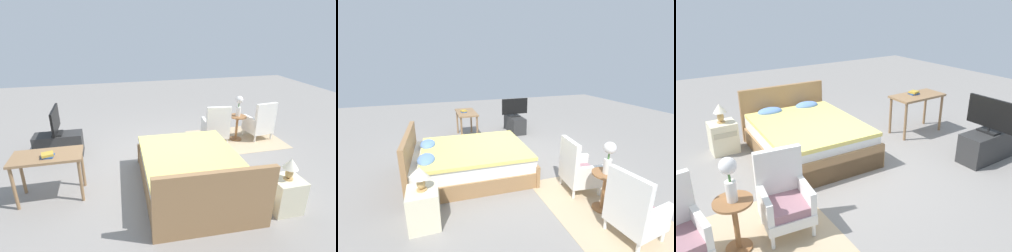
% 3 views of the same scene
% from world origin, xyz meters
% --- Properties ---
extents(ground_plane, '(16.00, 16.00, 0.00)m').
position_xyz_m(ground_plane, '(0.00, 0.00, 0.00)').
color(ground_plane, gray).
extents(floor_rug, '(2.10, 1.50, 0.01)m').
position_xyz_m(floor_rug, '(-1.91, -0.80, 0.00)').
color(floor_rug, tan).
rests_on(floor_rug, ground_plane).
extents(bed, '(1.72, 2.25, 0.96)m').
position_xyz_m(bed, '(-0.24, 0.93, 0.30)').
color(bed, '#997047').
rests_on(bed, ground_plane).
extents(armchair_by_window_left, '(0.60, 0.60, 0.92)m').
position_xyz_m(armchair_by_window_left, '(-2.47, -0.75, 0.38)').
color(armchair_by_window_left, white).
rests_on(armchair_by_window_left, floor_rug).
extents(armchair_by_window_right, '(0.60, 0.60, 0.92)m').
position_xyz_m(armchair_by_window_right, '(-1.34, -0.75, 0.38)').
color(armchair_by_window_right, white).
rests_on(armchair_by_window_right, floor_rug).
extents(side_table, '(0.40, 0.40, 0.60)m').
position_xyz_m(side_table, '(-1.91, -0.81, 0.38)').
color(side_table, '#936038').
rests_on(side_table, ground_plane).
extents(flower_vase, '(0.17, 0.17, 0.48)m').
position_xyz_m(flower_vase, '(-1.91, -0.81, 0.89)').
color(flower_vase, silver).
rests_on(flower_vase, side_table).
extents(nightstand, '(0.44, 0.41, 0.53)m').
position_xyz_m(nightstand, '(-1.41, 1.72, 0.27)').
color(nightstand, beige).
rests_on(nightstand, ground_plane).
extents(table_lamp, '(0.22, 0.22, 0.33)m').
position_xyz_m(table_lamp, '(-1.41, 1.72, 0.75)').
color(table_lamp, tan).
rests_on(table_lamp, nightstand).
extents(tv_stand, '(0.96, 0.40, 0.48)m').
position_xyz_m(tv_stand, '(2.11, -0.92, 0.24)').
color(tv_stand, '#2D2D2D').
rests_on(tv_stand, ground_plane).
extents(tv_flatscreen, '(0.21, 0.82, 0.55)m').
position_xyz_m(tv_flatscreen, '(2.11, -0.92, 0.77)').
color(tv_flatscreen, black).
rests_on(tv_flatscreen, tv_stand).
extents(vanity_desk, '(1.04, 0.52, 0.76)m').
position_xyz_m(vanity_desk, '(2.01, 0.59, 0.64)').
color(vanity_desk, '#8E6B47').
rests_on(vanity_desk, ground_plane).
extents(book_stack, '(0.20, 0.18, 0.06)m').
position_xyz_m(book_stack, '(1.98, 0.66, 0.79)').
color(book_stack, '#284C8E').
rests_on(book_stack, vanity_desk).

